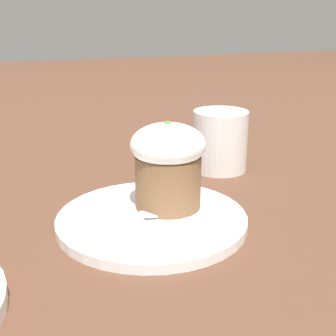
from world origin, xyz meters
TOP-DOWN VIEW (x-y plane):
  - ground_plane at (0.00, 0.00)m, footprint 4.00×4.00m
  - dessert_plate at (0.00, 0.00)m, footprint 0.24×0.24m
  - carrot_cake at (0.02, -0.03)m, footprint 0.10×0.10m
  - spoon at (-0.00, 0.02)m, footprint 0.03×0.12m
  - coffee_cup at (0.17, -0.17)m, footprint 0.13×0.09m

SIDE VIEW (x-z plane):
  - ground_plane at x=0.00m, z-range 0.00..0.00m
  - dessert_plate at x=0.00m, z-range 0.00..0.01m
  - spoon at x=0.00m, z-range 0.01..0.02m
  - coffee_cup at x=0.17m, z-range 0.00..0.10m
  - carrot_cake at x=0.02m, z-range 0.01..0.13m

